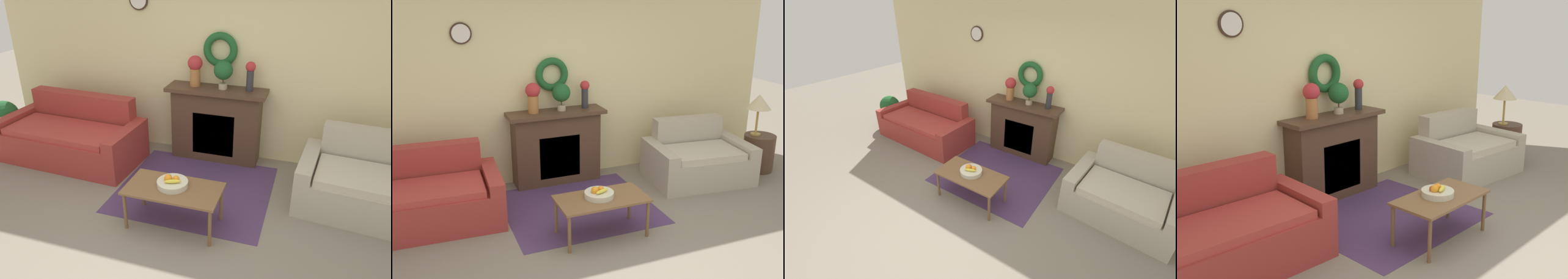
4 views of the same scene
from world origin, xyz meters
The scene contains 12 objects.
ground_plane centered at (0.00, 0.00, 0.00)m, with size 16.00×16.00×0.00m, color gray.
floor_rug centered at (-0.06, 1.36, 0.00)m, with size 1.80×1.62×0.01m.
wall_back centered at (0.00, 2.45, 1.35)m, with size 6.80×0.16×2.70m.
fireplace centered at (-0.04, 2.25, 0.52)m, with size 1.33×0.41×1.02m.
couch_left centered at (-1.94, 1.63, 0.30)m, with size 1.97×1.01×0.85m.
loveseat_right centered at (1.82, 1.59, 0.29)m, with size 1.45×1.08×0.82m.
coffee_table centered at (-0.06, 0.64, 0.40)m, with size 0.98×0.52×0.45m.
fruit_bowl centered at (-0.08, 0.67, 0.49)m, with size 0.32×0.32×0.12m.
vase_on_mantel_left centered at (-0.35, 2.25, 1.26)m, with size 0.19×0.19×0.40m.
vase_on_mantel_right centered at (0.38, 2.25, 1.24)m, with size 0.13×0.13×0.38m.
potted_plant_on_mantel centered at (0.04, 2.23, 1.26)m, with size 0.25×0.25×0.37m.
potted_plant_floor_by_couch centered at (-3.13, 1.69, 0.43)m, with size 0.44×0.44×0.69m.
Camera 1 is at (1.17, -2.41, 2.54)m, focal length 35.00 mm.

